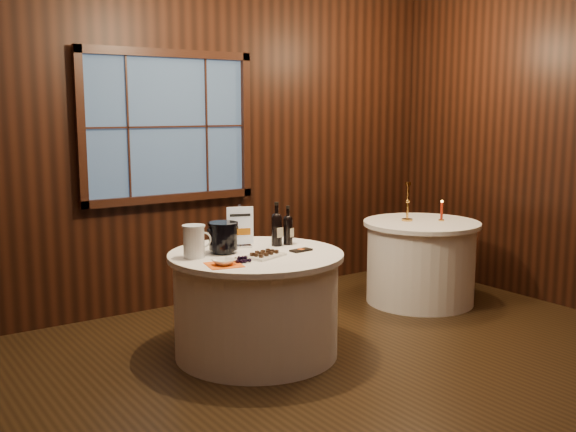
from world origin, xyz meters
TOP-DOWN VIEW (x-y plane):
  - ground at (0.00, 0.00)m, footprint 6.00×6.00m
  - back_wall at (0.00, 2.48)m, footprint 6.00×0.10m
  - main_table at (0.00, 1.00)m, footprint 1.28×1.28m
  - side_table at (2.00, 1.30)m, footprint 1.08×1.08m
  - sign_stand at (0.00, 1.23)m, footprint 0.19×0.15m
  - port_bottle_left at (0.27, 1.13)m, footprint 0.08×0.09m
  - port_bottle_right at (0.36, 1.12)m, footprint 0.07×0.08m
  - ice_bucket at (-0.20, 1.13)m, footprint 0.22×0.22m
  - chocolate_plate at (-0.02, 0.85)m, footprint 0.33×0.27m
  - chocolate_box at (0.31, 0.86)m, footprint 0.17×0.10m
  - grape_bunch at (-0.24, 0.80)m, footprint 0.18×0.11m
  - glass_pitcher at (-0.44, 1.11)m, footprint 0.21×0.16m
  - orange_napkin at (-0.38, 0.79)m, footprint 0.27×0.27m
  - cracker_bowl at (-0.38, 0.79)m, footprint 0.18×0.18m
  - brass_candlestick at (1.92, 1.41)m, footprint 0.10×0.10m
  - red_candle at (2.18, 1.22)m, footprint 0.05×0.05m

SIDE VIEW (x-z plane):
  - ground at x=0.00m, z-range 0.00..0.00m
  - main_table at x=0.00m, z-range 0.00..0.77m
  - side_table at x=2.00m, z-range 0.00..0.77m
  - orange_napkin at x=-0.38m, z-range 0.77..0.77m
  - chocolate_box at x=0.31m, z-range 0.77..0.78m
  - chocolate_plate at x=-0.02m, z-range 0.77..0.81m
  - grape_bunch at x=-0.24m, z-range 0.77..0.81m
  - cracker_bowl at x=-0.38m, z-range 0.77..0.81m
  - red_candle at x=2.18m, z-range 0.75..0.95m
  - sign_stand at x=0.00m, z-range 0.72..1.04m
  - glass_pitcher at x=-0.44m, z-range 0.77..1.00m
  - ice_bucket at x=-0.20m, z-range 0.78..1.00m
  - port_bottle_right at x=0.36m, z-range 0.75..1.05m
  - brass_candlestick at x=1.92m, z-range 0.72..1.08m
  - port_bottle_left at x=0.27m, z-range 0.75..1.08m
  - back_wall at x=0.00m, z-range 0.04..3.04m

